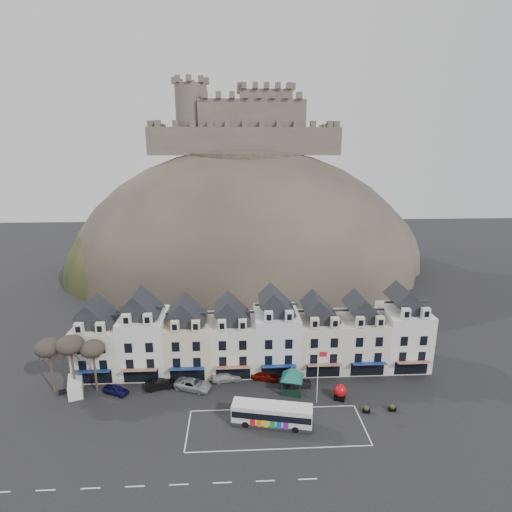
{
  "coord_description": "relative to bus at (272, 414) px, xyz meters",
  "views": [
    {
      "loc": [
        -2.77,
        -41.13,
        33.73
      ],
      "look_at": [
        0.66,
        24.0,
        16.11
      ],
      "focal_mm": 28.0,
      "sensor_mm": 36.0,
      "label": 1
    }
  ],
  "objects": [
    {
      "name": "car_white",
      "position": [
        -5.9,
        10.18,
        -0.92
      ],
      "size": [
        4.7,
        2.45,
        1.3
      ],
      "primitive_type": "imported",
      "rotation": [
        0.0,
        0.0,
        1.72
      ],
      "color": "#BABABA",
      "rests_on": "ground"
    },
    {
      "name": "bus_shelter",
      "position": [
        3.5,
        6.86,
        1.46
      ],
      "size": [
        5.93,
        5.93,
        3.89
      ],
      "rotation": [
        0.0,
        0.0,
        -0.26
      ],
      "color": "black",
      "rests_on": "ground"
    },
    {
      "name": "car_black",
      "position": [
        -15.47,
        8.64,
        -0.87
      ],
      "size": [
        4.46,
        2.47,
        1.39
      ],
      "primitive_type": "imported",
      "rotation": [
        0.0,
        0.0,
        1.82
      ],
      "color": "black",
      "rests_on": "ground"
    },
    {
      "name": "castle",
      "position": [
        -0.99,
        74.12,
        38.63
      ],
      "size": [
        50.2,
        22.2,
        22.0
      ],
      "color": "brown",
      "rests_on": "ground"
    },
    {
      "name": "bus",
      "position": [
        0.0,
        0.0,
        0.0
      ],
      "size": [
        10.31,
        4.29,
        2.84
      ],
      "rotation": [
        0.0,
        0.0,
        -0.2
      ],
      "color": "#262628",
      "rests_on": "ground"
    },
    {
      "name": "planter_west",
      "position": [
        12.66,
        1.71,
        -1.11
      ],
      "size": [
        1.01,
        0.66,
        0.94
      ],
      "rotation": [
        0.0,
        0.0,
        -0.18
      ],
      "color": "black",
      "rests_on": "ground"
    },
    {
      "name": "planter_east",
      "position": [
        16.21,
        1.86,
        -1.11
      ],
      "size": [
        0.96,
        0.67,
        0.95
      ],
      "rotation": [
        0.0,
        0.0,
        -0.0
      ],
      "color": "black",
      "rests_on": "ground"
    },
    {
      "name": "tree_left_far",
      "position": [
        -30.5,
        8.68,
        5.33
      ],
      "size": [
        3.61,
        3.61,
        8.24
      ],
      "color": "#332920",
      "rests_on": "ground"
    },
    {
      "name": "car_navy",
      "position": [
        -21.5,
        7.68,
        -0.93
      ],
      "size": [
        4.01,
        2.91,
        1.27
      ],
      "primitive_type": "imported",
      "rotation": [
        0.0,
        0.0,
        1.14
      ],
      "color": "#0D0C3F",
      "rests_on": "ground"
    },
    {
      "name": "tree_left_mid",
      "position": [
        -27.5,
        8.68,
        5.67
      ],
      "size": [
        3.78,
        3.78,
        8.64
      ],
      "color": "#332920",
      "rests_on": "ground"
    },
    {
      "name": "townhouse_terrace",
      "position": [
        -1.36,
        14.15,
        3.73
      ],
      "size": [
        54.4,
        9.35,
        11.8
      ],
      "color": "silver",
      "rests_on": "ground"
    },
    {
      "name": "car_maroon",
      "position": [
        -0.14,
        10.18,
        -0.86
      ],
      "size": [
        4.47,
        2.78,
        1.42
      ],
      "primitive_type": "imported",
      "rotation": [
        0.0,
        0.0,
        1.29
      ],
      "color": "#660F05",
      "rests_on": "ground"
    },
    {
      "name": "flagpole",
      "position": [
        6.64,
        4.17,
        2.98
      ],
      "size": [
        1.15,
        0.21,
        7.96
      ],
      "rotation": [
        0.0,
        0.0,
        -0.12
      ],
      "color": "silver",
      "rests_on": "ground"
    },
    {
      "name": "tree_left_near",
      "position": [
        -24.5,
        8.68,
        4.99
      ],
      "size": [
        3.43,
        3.43,
        7.84
      ],
      "color": "#332920",
      "rests_on": "ground"
    },
    {
      "name": "car_silver",
      "position": [
        -10.7,
        8.26,
        -0.83
      ],
      "size": [
        5.78,
        4.12,
        1.48
      ],
      "primitive_type": "imported",
      "rotation": [
        0.0,
        0.0,
        1.22
      ],
      "color": "#9C9DA4",
      "rests_on": "ground"
    },
    {
      "name": "coach_bay_markings",
      "position": [
        0.5,
        -0.57,
        -1.57
      ],
      "size": [
        22.0,
        7.5,
        0.01
      ],
      "primitive_type": "cube",
      "color": "silver",
      "rests_on": "ground"
    },
    {
      "name": "castle_hill",
      "position": [
        -0.25,
        67.14,
        -1.46
      ],
      "size": [
        100.0,
        76.0,
        68.0
      ],
      "color": "#322C26",
      "rests_on": "ground"
    },
    {
      "name": "red_buoy",
      "position": [
        9.93,
        4.85,
        -0.47
      ],
      "size": [
        1.9,
        1.9,
        2.15
      ],
      "rotation": [
        0.0,
        0.0,
        -0.4
      ],
      "color": "black",
      "rests_on": "ground"
    },
    {
      "name": "car_charcoal",
      "position": [
        4.57,
        7.98,
        -0.93
      ],
      "size": [
        3.91,
        1.51,
        1.27
      ],
      "primitive_type": "imported",
      "rotation": [
        0.0,
        0.0,
        1.61
      ],
      "color": "black",
      "rests_on": "ground"
    },
    {
      "name": "white_van",
      "position": [
        -27.33,
        8.33,
        -0.58
      ],
      "size": [
        3.19,
        4.71,
        1.98
      ],
      "rotation": [
        0.0,
        0.0,
        0.33
      ],
      "color": "white",
      "rests_on": "ground"
    },
    {
      "name": "ground",
      "position": [
        -1.5,
        -1.82,
        -1.57
      ],
      "size": [
        300.0,
        300.0,
        0.0
      ],
      "primitive_type": "plane",
      "color": "black",
      "rests_on": "ground"
    }
  ]
}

